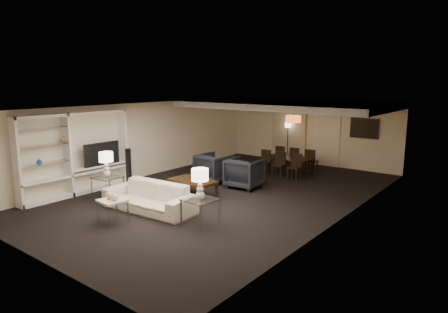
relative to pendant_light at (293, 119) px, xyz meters
name	(u,v)px	position (x,y,z in m)	size (l,w,h in m)	color
floor	(224,194)	(-0.30, -3.50, -1.92)	(11.00, 11.00, 0.00)	black
ceiling	(224,107)	(-0.30, -3.50, 0.58)	(7.00, 11.00, 0.02)	silver
wall_back	(310,132)	(-0.30, 2.00, -0.67)	(7.00, 0.02, 2.50)	beige
wall_front	(33,194)	(-0.30, -9.00, -0.67)	(7.00, 0.02, 2.50)	beige
wall_left	(142,140)	(-3.80, -3.50, -0.67)	(0.02, 11.00, 2.50)	beige
wall_right	(344,168)	(3.20, -3.50, -0.67)	(0.02, 11.00, 2.50)	beige
ceiling_soffit	(286,105)	(-0.30, 0.00, 0.48)	(7.00, 4.00, 0.20)	silver
curtains	(289,132)	(-1.20, 1.92, -0.72)	(1.50, 0.12, 2.40)	beige
door	(327,139)	(0.40, 1.97, -0.87)	(0.90, 0.05, 2.10)	silver
painting	(364,128)	(1.80, 1.96, -0.37)	(0.95, 0.04, 0.65)	#142D38
media_unit	(76,154)	(-3.61, -6.10, -0.74)	(0.38, 3.40, 2.35)	white
pendant_light	(293,119)	(0.00, 0.00, 0.00)	(0.52, 0.52, 0.24)	#D8591E
sofa	(149,197)	(-0.84, -5.86, -1.56)	(2.44, 0.95, 0.71)	beige
coffee_table	(192,188)	(-0.84, -4.26, -1.68)	(1.34, 0.78, 0.48)	black
armchair_left	(214,168)	(-1.44, -2.56, -1.47)	(0.97, 1.00, 0.91)	black
armchair_right	(245,173)	(-0.24, -2.56, -1.47)	(0.97, 1.00, 0.91)	black
side_table_left	(108,188)	(-2.54, -5.86, -1.61)	(0.67, 0.67, 0.62)	white
side_table_right	(200,212)	(0.86, -5.86, -1.61)	(0.67, 0.67, 0.62)	silver
table_lamp_left	(106,164)	(-2.54, -5.86, -0.95)	(0.38, 0.38, 0.69)	beige
table_lamp_right	(200,184)	(0.86, -5.86, -0.95)	(0.38, 0.38, 0.69)	beige
marble_table	(113,211)	(-0.84, -6.96, -1.64)	(0.56, 0.56, 0.56)	white
gold_gourd_a	(109,195)	(-0.94, -6.96, -1.27)	(0.18, 0.18, 0.18)	#D9B973
gold_gourd_b	(115,197)	(-0.74, -6.96, -1.28)	(0.16, 0.16, 0.16)	#F1BF7F
television	(99,153)	(-3.58, -5.34, -0.83)	(0.15, 1.18, 0.68)	black
vase_blue	(39,161)	(-3.61, -7.17, -0.78)	(0.15, 0.15, 0.16)	#24369E
vase_amber	(64,139)	(-3.61, -6.42, -0.28)	(0.16, 0.16, 0.16)	#AF843A
floor_speaker	(129,166)	(-3.37, -4.45, -1.35)	(0.12, 0.12, 1.14)	black
dining_table	(288,165)	(-0.12, -0.08, -1.63)	(1.63, 0.91, 0.57)	black
chair_nl	(263,162)	(-0.72, -0.73, -1.50)	(0.39, 0.39, 0.85)	black
chair_nm	(278,165)	(-0.12, -0.73, -1.50)	(0.39, 0.39, 0.85)	black
chair_nr	(294,167)	(0.48, -0.73, -1.50)	(0.39, 0.39, 0.85)	black
chair_fl	(282,157)	(-0.72, 0.57, -1.50)	(0.39, 0.39, 0.85)	black
chair_fm	(297,159)	(-0.12, 0.57, -1.50)	(0.39, 0.39, 0.85)	black
chair_fr	(312,161)	(0.48, 0.57, -1.50)	(0.39, 0.39, 0.85)	black
floor_lamp	(288,142)	(-1.13, 1.70, -1.12)	(0.23, 0.23, 1.61)	black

